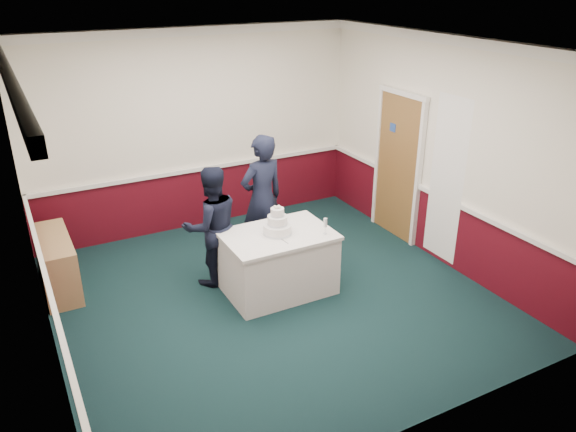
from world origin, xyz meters
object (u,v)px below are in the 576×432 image
cake_knife (283,240)px  champagne_flute (325,224)px  person_man (212,226)px  person_woman (262,199)px  cake_table (278,262)px  wedding_cake (277,225)px  sideboard (57,263)px

cake_knife → champagne_flute: size_ratio=1.07×
person_man → person_woman: person_woman is taller
cake_table → cake_knife: 0.44m
wedding_cake → person_woman: size_ratio=0.20×
person_man → champagne_flute: bearing=142.7°
cake_knife → person_woman: person_woman is taller
cake_knife → person_man: bearing=121.0°
cake_table → sideboard: bearing=151.0°
person_man → person_woman: bearing=-160.7°
cake_knife → champagne_flute: bearing=-14.5°
wedding_cake → cake_table: bearing=-90.0°
champagne_flute → person_man: bearing=142.3°
wedding_cake → person_woman: person_woman is taller
person_woman → cake_knife: bearing=68.9°
sideboard → cake_table: cake_table is taller
sideboard → cake_table: size_ratio=0.91×
sideboard → cake_knife: cake_knife is taller
sideboard → champagne_flute: champagne_flute is taller
champagne_flute → person_man: size_ratio=0.13×
sideboard → cake_table: 2.76m
champagne_flute → person_woman: bearing=104.1°
sideboard → person_woman: size_ratio=0.67×
person_man → person_woman: (0.83, 0.29, 0.11)m
person_man → person_woman: size_ratio=0.88×
wedding_cake → cake_knife: (-0.03, -0.20, -0.11)m
cake_knife → wedding_cake: bearing=75.5°
champagne_flute → person_woman: person_woman is taller
sideboard → person_man: person_man is taller
person_man → cake_table: bearing=137.1°
champagne_flute → person_woman: 1.19m
wedding_cake → champagne_flute: size_ratio=1.78×
sideboard → cake_table: bearing=-29.0°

